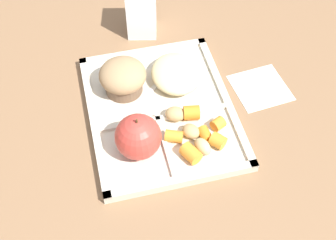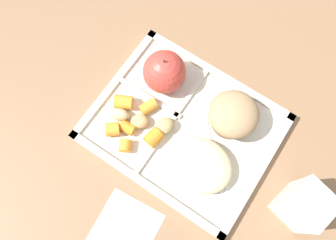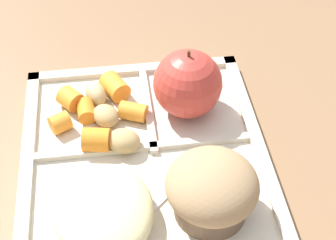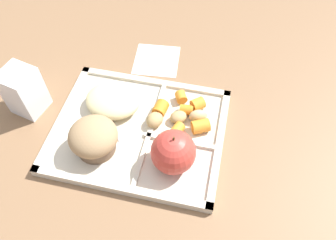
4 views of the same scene
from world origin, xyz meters
The scene contains 18 objects.
ground centered at (0.00, 0.00, 0.00)m, with size 6.00×6.00×0.00m, color #846042.
lunch_tray centered at (0.00, 0.00, 0.01)m, with size 0.33×0.27×0.02m.
green_apple centered at (-0.08, 0.06, 0.05)m, with size 0.08×0.08×0.09m.
bran_muffin centered at (0.07, 0.06, 0.05)m, with size 0.09×0.09×0.07m.
carrot_slice_near_corner centered at (-0.10, -0.08, 0.02)m, with size 0.02×0.02×0.02m, color orange.
carrot_slice_edge centered at (-0.03, -0.05, 0.02)m, with size 0.03×0.03×0.03m, color orange.
carrot_slice_back centered at (-0.07, -0.01, 0.02)m, with size 0.02×0.02×0.03m, color orange.
carrot_slice_center centered at (-0.08, -0.06, 0.02)m, with size 0.02×0.02×0.03m, color orange.
carrot_slice_diagonal centered at (-0.12, -0.03, 0.02)m, with size 0.03×0.03×0.03m, color orange.
carrot_slice_large centered at (-0.07, -0.09, 0.02)m, with size 0.02×0.02×0.02m, color orange.
potato_chunk_small centered at (-0.03, -0.02, 0.02)m, with size 0.04×0.03×0.03m, color tan.
potato_chunk_wedge centered at (-0.11, -0.05, 0.02)m, with size 0.04×0.02×0.03m, color tan.
potato_chunk_large centered at (-0.07, -0.04, 0.02)m, with size 0.03×0.03×0.02m, color tan.
egg_noodle_pile centered at (0.07, -0.05, 0.03)m, with size 0.11×0.10×0.04m, color beige.
meatball_center centered at (0.04, -0.06, 0.03)m, with size 0.03×0.03×0.03m, color brown.
meatball_back centered at (0.07, -0.05, 0.03)m, with size 0.04×0.04×0.04m, color brown.
meatball_front centered at (0.07, -0.04, 0.03)m, with size 0.03×0.03×0.03m, color #755B4C.
plastic_fork centered at (0.08, -0.02, 0.01)m, with size 0.11×0.11×0.00m.
Camera 3 is at (0.35, -0.02, 0.44)m, focal length 54.98 mm.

